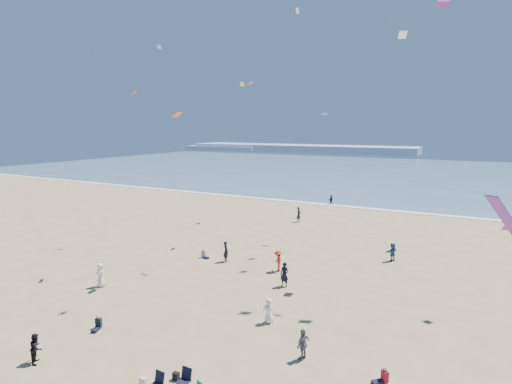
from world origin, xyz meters
The scene contains 10 objects.
ground centered at (0.00, 0.00, 0.00)m, with size 220.00×220.00×0.00m, color tan.
ocean centered at (0.00, 95.00, 0.03)m, with size 220.00×100.00×0.06m, color #476B84.
surf_line centered at (0.00, 45.00, 0.04)m, with size 220.00×1.20×0.08m, color white.
headland_far centered at (-60.00, 170.00, 1.60)m, with size 110.00×20.00×3.20m, color #7A8EA8.
headland_near centered at (-100.00, 165.00, 1.00)m, with size 40.00×14.00×2.00m, color #7A8EA8.
standing_flyers centered at (2.73, 13.90, 0.84)m, with size 33.53×49.26×1.89m.
seated_group centered at (1.23, 4.05, 0.42)m, with size 18.86×18.73×0.84m.
white_tote centered at (0.73, -0.62, 0.20)m, with size 0.35×0.20×0.40m, color silver.
black_backpack centered at (1.78, 0.41, 0.19)m, with size 0.30×0.22×0.38m, color black.
kites_aloft centered at (9.66, 13.19, 15.38)m, with size 39.63×44.70×28.04m.
Camera 1 is at (13.09, -12.89, 11.72)m, focal length 28.00 mm.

